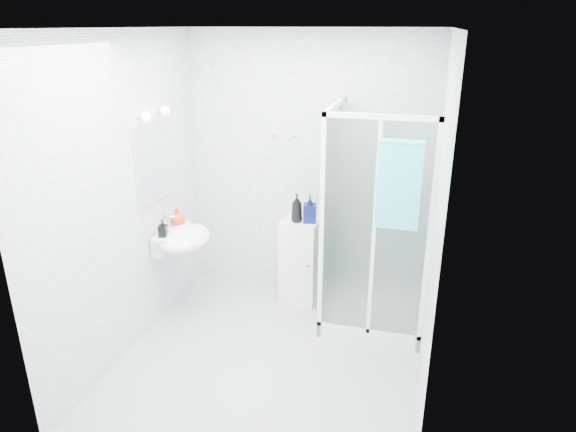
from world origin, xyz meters
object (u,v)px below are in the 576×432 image
(shower_enclosure, at_px, (366,279))
(soap_dispenser_black, at_px, (163,228))
(hand_towel, at_px, (399,183))
(soap_dispenser_orange, at_px, (177,217))
(shampoo_bottle_a, at_px, (297,208))
(shampoo_bottle_b, at_px, (310,209))
(storage_cabinet, at_px, (301,261))
(wall_basin, at_px, (181,238))

(shower_enclosure, height_order, soap_dispenser_black, shower_enclosure)
(hand_towel, height_order, soap_dispenser_orange, hand_towel)
(shampoo_bottle_a, relative_size, soap_dispenser_black, 1.75)
(shower_enclosure, relative_size, shampoo_bottle_b, 7.58)
(storage_cabinet, distance_m, shampoo_bottle_a, 0.57)
(shampoo_bottle_a, bearing_deg, storage_cabinet, 58.29)
(soap_dispenser_orange, distance_m, soap_dispenser_black, 0.27)
(shower_enclosure, bearing_deg, storage_cabinet, 158.74)
(hand_towel, xyz_separation_m, shampoo_bottle_b, (-0.83, 0.64, -0.51))
(shower_enclosure, bearing_deg, soap_dispenser_orange, -173.34)
(shower_enclosure, distance_m, storage_cabinet, 0.72)
(storage_cabinet, distance_m, soap_dispenser_black, 1.40)
(soap_dispenser_black, bearing_deg, soap_dispenser_orange, 88.43)
(shampoo_bottle_b, relative_size, soap_dispenser_orange, 1.47)
(soap_dispenser_orange, relative_size, soap_dispenser_black, 1.13)
(storage_cabinet, xyz_separation_m, shampoo_bottle_a, (-0.03, -0.05, 0.57))
(shower_enclosure, bearing_deg, wall_basin, -169.19)
(wall_basin, height_order, soap_dispenser_orange, soap_dispenser_orange)
(shampoo_bottle_b, distance_m, soap_dispenser_black, 1.36)
(hand_towel, bearing_deg, shower_enclosure, 121.82)
(shampoo_bottle_a, relative_size, soap_dispenser_orange, 1.55)
(wall_basin, xyz_separation_m, soap_dispenser_black, (-0.09, -0.15, 0.15))
(shower_enclosure, xyz_separation_m, storage_cabinet, (-0.67, 0.26, -0.02))
(shampoo_bottle_a, height_order, soap_dispenser_black, shampoo_bottle_a)
(shower_enclosure, bearing_deg, shampoo_bottle_a, 163.67)
(shampoo_bottle_a, distance_m, shampoo_bottle_b, 0.12)
(shampoo_bottle_b, bearing_deg, soap_dispenser_orange, -159.29)
(shower_enclosure, xyz_separation_m, soap_dispenser_orange, (-1.74, -0.20, 0.50))
(storage_cabinet, xyz_separation_m, soap_dispenser_black, (-1.08, -0.73, 0.51))
(shower_enclosure, relative_size, shampoo_bottle_a, 7.23)
(soap_dispenser_orange, xyz_separation_m, soap_dispenser_black, (-0.01, -0.27, -0.01))
(shower_enclosure, distance_m, hand_towel, 1.15)
(shower_enclosure, distance_m, shampoo_bottle_b, 0.83)
(shampoo_bottle_a, bearing_deg, hand_towel, -32.51)
(storage_cabinet, bearing_deg, hand_towel, -31.28)
(soap_dispenser_black, bearing_deg, shampoo_bottle_b, 31.13)
(wall_basin, relative_size, shampoo_bottle_a, 2.02)
(soap_dispenser_orange, bearing_deg, shampoo_bottle_b, 20.71)
(wall_basin, height_order, shampoo_bottle_a, shampoo_bottle_a)
(soap_dispenser_orange, bearing_deg, wall_basin, -53.33)
(wall_basin, relative_size, hand_towel, 0.79)
(wall_basin, xyz_separation_m, shampoo_bottle_b, (1.07, 0.55, 0.19))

